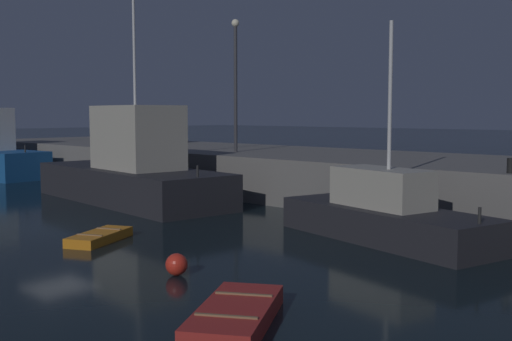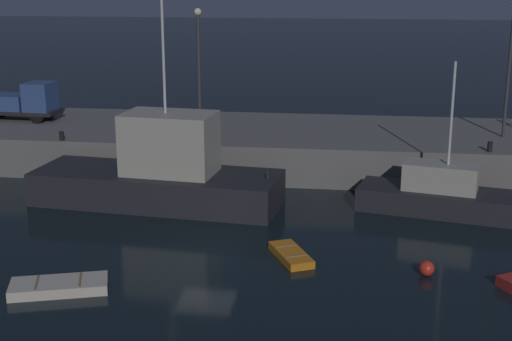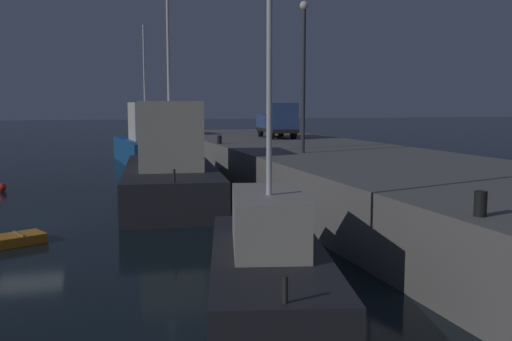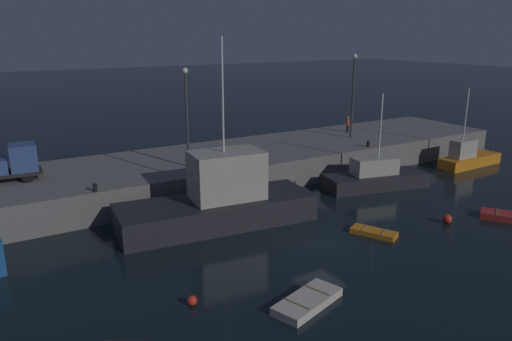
{
  "view_description": "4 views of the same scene",
  "coord_description": "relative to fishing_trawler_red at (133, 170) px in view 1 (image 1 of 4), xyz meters",
  "views": [
    {
      "loc": [
        22.89,
        -12.58,
        4.49
      ],
      "look_at": [
        2.29,
        9.14,
        1.79
      ],
      "focal_mm": 44.22,
      "sensor_mm": 36.0,
      "label": 1
    },
    {
      "loc": [
        6.17,
        -29.76,
        11.96
      ],
      "look_at": [
        0.99,
        9.79,
        1.01
      ],
      "focal_mm": 51.47,
      "sensor_mm": 36.0,
      "label": 2
    },
    {
      "loc": [
        24.32,
        2.43,
        4.75
      ],
      "look_at": [
        0.82,
        9.31,
        1.92
      ],
      "focal_mm": 40.26,
      "sensor_mm": 36.0,
      "label": 3
    },
    {
      "loc": [
        -17.3,
        -21.09,
        12.27
      ],
      "look_at": [
        1.84,
        10.48,
        1.86
      ],
      "focal_mm": 34.35,
      "sensor_mm": 36.0,
      "label": 4
    }
  ],
  "objects": [
    {
      "name": "dinghy_red_small",
      "position": [
        7.42,
        -6.72,
        -1.45
      ],
      "size": [
        2.2,
        3.01,
        0.37
      ],
      "color": "orange",
      "rests_on": "ground"
    },
    {
      "name": "pier_quay",
      "position": [
        3.56,
        8.93,
        -0.47
      ],
      "size": [
        60.4,
        10.36,
        2.3
      ],
      "color": "slate",
      "rests_on": "ground"
    },
    {
      "name": "ground_plane",
      "position": [
        3.56,
        -6.21,
        -1.62
      ],
      "size": [
        320.0,
        320.0,
        0.0
      ],
      "primitive_type": "plane",
      "color": "black"
    },
    {
      "name": "bollard_west",
      "position": [
        17.38,
        4.42,
        0.96
      ],
      "size": [
        0.28,
        0.28,
        0.56
      ],
      "primitive_type": "cylinder",
      "color": "black",
      "rests_on": "pier_quay"
    },
    {
      "name": "mooring_buoy_mid",
      "position": [
        13.01,
        -7.83,
        -1.31
      ],
      "size": [
        0.62,
        0.62,
        0.62
      ],
      "primitive_type": "sphere",
      "color": "red",
      "rests_on": "ground"
    },
    {
      "name": "fishing_trawler_red",
      "position": [
        0.0,
        0.0,
        0.0
      ],
      "size": [
        13.32,
        5.65,
        12.09
      ],
      "color": "#232328",
      "rests_on": "ground"
    },
    {
      "name": "rowboat_white_mid",
      "position": [
        17.14,
        -9.61,
        -1.41
      ],
      "size": [
        3.1,
        3.8,
        0.47
      ],
      "color": "#B22823",
      "rests_on": "ground"
    },
    {
      "name": "lamp_post_west",
      "position": [
        0.74,
        6.64,
        5.1
      ],
      "size": [
        0.44,
        0.44,
        7.51
      ],
      "color": "#38383D",
      "rests_on": "pier_quay"
    },
    {
      "name": "bollard_central",
      "position": [
        -6.98,
        4.05,
        0.94
      ],
      "size": [
        0.28,
        0.28,
        0.52
      ],
      "primitive_type": "cylinder",
      "color": "black",
      "rests_on": "pier_quay"
    },
    {
      "name": "utility_truck",
      "position": [
        -11.85,
        9.47,
        1.9
      ],
      "size": [
        5.54,
        2.29,
        2.55
      ],
      "color": "black",
      "rests_on": "pier_quay"
    },
    {
      "name": "fishing_boat_orange",
      "position": [
        14.53,
        0.45,
        -0.72
      ],
      "size": [
        8.95,
        4.67,
        7.69
      ],
      "color": "#232328",
      "rests_on": "ground"
    }
  ]
}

